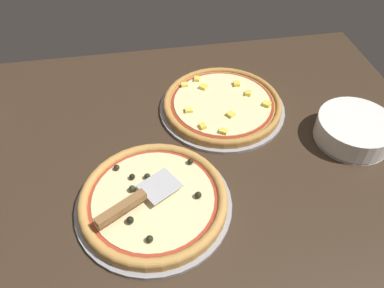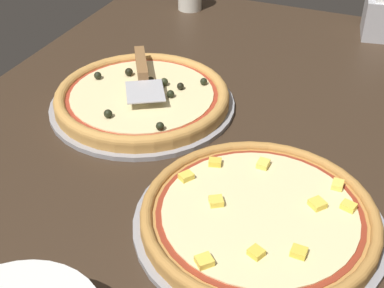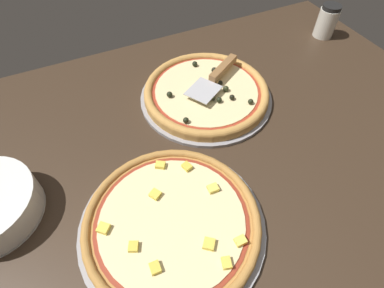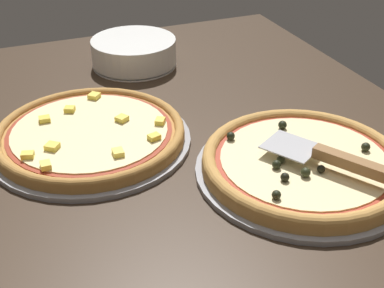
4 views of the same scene
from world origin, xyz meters
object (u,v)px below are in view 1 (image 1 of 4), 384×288
object	(u,v)px
pizza_back	(222,103)
plate_stack	(354,130)
serving_spatula	(130,203)
pizza_front	(153,199)

from	to	relation	value
pizza_back	plate_stack	xyz separation A→B (cm)	(34.45, -19.38, 1.16)
pizza_back	serving_spatula	xyz separation A→B (cm)	(-30.44, -35.75, 3.49)
plate_stack	serving_spatula	bearing A→B (deg)	-165.84
serving_spatula	plate_stack	bearing A→B (deg)	14.16
pizza_front	plate_stack	bearing A→B (deg)	13.04
serving_spatula	pizza_back	bearing A→B (deg)	49.59
pizza_front	serving_spatula	distance (cm)	6.85
serving_spatula	plate_stack	xyz separation A→B (cm)	(64.89, 16.38, -2.33)
serving_spatula	pizza_front	bearing A→B (deg)	25.67
pizza_front	serving_spatula	xyz separation A→B (cm)	(-5.41, -2.60, 3.31)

